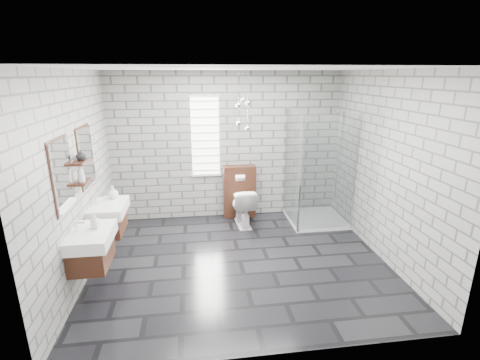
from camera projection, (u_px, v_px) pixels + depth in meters
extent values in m
cube|color=black|center=(240.00, 262.00, 5.10)|extent=(4.20, 3.60, 0.02)
cube|color=white|center=(240.00, 68.00, 4.31)|extent=(4.20, 3.60, 0.02)
cube|color=gray|center=(227.00, 147.00, 6.42)|extent=(4.20, 0.02, 2.70)
cube|color=gray|center=(269.00, 230.00, 2.99)|extent=(4.20, 0.02, 2.70)
cube|color=gray|center=(77.00, 179.00, 4.44)|extent=(0.02, 3.60, 2.70)
cube|color=gray|center=(386.00, 168.00, 4.98)|extent=(0.02, 3.60, 2.70)
cube|color=#432114|center=(92.00, 254.00, 4.20)|extent=(0.42, 0.62, 0.30)
cube|color=silver|center=(109.00, 250.00, 4.22)|extent=(0.02, 0.35, 0.01)
cube|color=white|center=(91.00, 237.00, 4.14)|extent=(0.47, 0.70, 0.15)
cylinder|color=silver|center=(76.00, 227.00, 4.08)|extent=(0.04, 0.04, 0.12)
cylinder|color=silver|center=(80.00, 223.00, 4.07)|extent=(0.10, 0.02, 0.02)
cube|color=white|center=(63.00, 175.00, 3.89)|extent=(0.03, 0.55, 0.80)
cube|color=#432114|center=(61.00, 175.00, 3.89)|extent=(0.01, 0.59, 0.84)
cube|color=#432114|center=(109.00, 223.00, 5.08)|extent=(0.42, 0.62, 0.30)
cube|color=silver|center=(123.00, 220.00, 5.10)|extent=(0.02, 0.35, 0.01)
cube|color=white|center=(109.00, 208.00, 5.02)|extent=(0.47, 0.70, 0.15)
cylinder|color=silver|center=(97.00, 200.00, 4.96)|extent=(0.04, 0.04, 0.12)
cylinder|color=silver|center=(100.00, 197.00, 4.95)|extent=(0.10, 0.02, 0.02)
cube|color=white|center=(86.00, 157.00, 4.76)|extent=(0.03, 0.55, 0.80)
cube|color=#432114|center=(85.00, 157.00, 4.76)|extent=(0.01, 0.59, 0.84)
cube|color=#432114|center=(83.00, 182.00, 4.41)|extent=(0.14, 0.30, 0.03)
cube|color=#432114|center=(80.00, 162.00, 4.33)|extent=(0.14, 0.30, 0.03)
cube|color=white|center=(205.00, 137.00, 6.29)|extent=(0.50, 0.02, 1.40)
cube|color=silver|center=(204.00, 96.00, 6.06)|extent=(0.56, 0.04, 0.04)
cube|color=silver|center=(206.00, 175.00, 6.48)|extent=(0.56, 0.04, 0.04)
cube|color=silver|center=(206.00, 170.00, 6.45)|extent=(0.48, 0.01, 0.02)
cube|color=silver|center=(206.00, 163.00, 6.41)|extent=(0.48, 0.01, 0.02)
cube|color=silver|center=(206.00, 156.00, 6.37)|extent=(0.48, 0.01, 0.02)
cube|color=silver|center=(206.00, 148.00, 6.33)|extent=(0.48, 0.01, 0.02)
cube|color=silver|center=(205.00, 141.00, 6.29)|extent=(0.48, 0.01, 0.02)
cube|color=silver|center=(205.00, 133.00, 6.25)|extent=(0.48, 0.01, 0.02)
cube|color=silver|center=(205.00, 125.00, 6.21)|extent=(0.48, 0.01, 0.02)
cube|color=silver|center=(205.00, 117.00, 6.17)|extent=(0.48, 0.01, 0.02)
cube|color=silver|center=(204.00, 109.00, 6.13)|extent=(0.48, 0.01, 0.03)
cube|color=silver|center=(204.00, 101.00, 6.09)|extent=(0.48, 0.01, 0.03)
cube|color=#432114|center=(240.00, 191.00, 6.59)|extent=(0.60, 0.20, 1.00)
cube|color=silver|center=(240.00, 178.00, 6.41)|extent=(0.18, 0.01, 0.12)
cube|color=white|center=(315.00, 219.00, 6.53)|extent=(1.00, 1.00, 0.06)
cube|color=silver|center=(329.00, 175.00, 5.77)|extent=(1.00, 0.01, 2.00)
cube|color=silver|center=(292.00, 168.00, 6.17)|extent=(0.01, 1.00, 2.00)
cube|color=silver|center=(300.00, 176.00, 5.71)|extent=(0.03, 0.03, 2.00)
cube|color=silver|center=(356.00, 174.00, 5.83)|extent=(0.03, 0.03, 2.00)
cylinder|color=silver|center=(338.00, 160.00, 6.46)|extent=(0.02, 0.02, 1.80)
cylinder|color=silver|center=(338.00, 110.00, 6.18)|extent=(0.14, 0.14, 0.02)
sphere|color=silver|center=(238.00, 105.00, 5.72)|extent=(0.09, 0.09, 0.09)
cylinder|color=silver|center=(238.00, 86.00, 5.63)|extent=(0.01, 0.01, 0.51)
sphere|color=silver|center=(248.00, 128.00, 5.89)|extent=(0.09, 0.09, 0.09)
cylinder|color=silver|center=(248.00, 98.00, 5.75)|extent=(0.01, 0.01, 0.90)
sphere|color=silver|center=(243.00, 100.00, 5.83)|extent=(0.09, 0.09, 0.09)
cylinder|color=silver|center=(243.00, 83.00, 5.76)|extent=(0.01, 0.01, 0.43)
sphere|color=silver|center=(239.00, 123.00, 5.93)|extent=(0.09, 0.09, 0.09)
cylinder|color=silver|center=(239.00, 95.00, 5.80)|extent=(0.01, 0.01, 0.82)
sphere|color=silver|center=(248.00, 103.00, 5.83)|extent=(0.09, 0.09, 0.09)
cylinder|color=silver|center=(248.00, 85.00, 5.75)|extent=(0.01, 0.01, 0.48)
imported|color=white|center=(242.00, 206.00, 6.26)|extent=(0.44, 0.71, 0.70)
imported|color=#B2B2B2|center=(95.00, 221.00, 4.17)|extent=(0.10, 0.10, 0.18)
imported|color=#B2B2B2|center=(113.00, 192.00, 5.18)|extent=(0.19, 0.19, 0.19)
imported|color=#B2B2B2|center=(81.00, 174.00, 4.31)|extent=(0.11, 0.11, 0.23)
imported|color=#B2B2B2|center=(81.00, 155.00, 4.35)|extent=(0.13, 0.13, 0.13)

